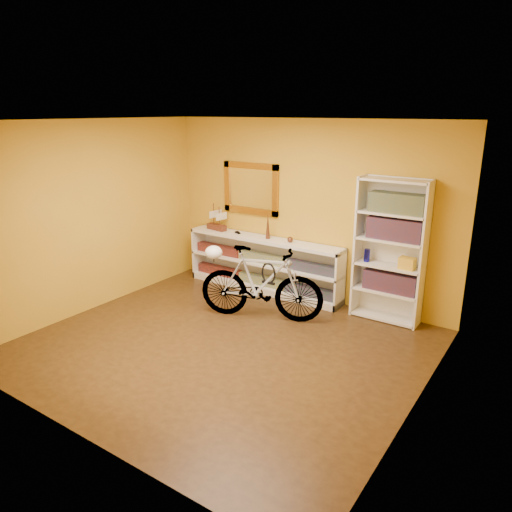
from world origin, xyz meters
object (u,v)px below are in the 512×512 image
Objects in this scene: console_unit at (263,264)px; bicycle at (261,283)px; helmet at (214,252)px; bookcase at (390,251)px.

bicycle reaches higher than console_unit.
helmet is (-0.07, -1.11, 0.46)m from console_unit.
bookcase is at bearing 29.53° from helmet.
bicycle is (0.54, -0.89, 0.08)m from console_unit.
console_unit is 1.37× the size of bookcase.
console_unit is 1.21m from helmet.
console_unit is at bearing 86.39° from helmet.
bookcase is 1.73m from bicycle.
bookcase is 1.11× the size of bicycle.
bookcase reaches higher than bicycle.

